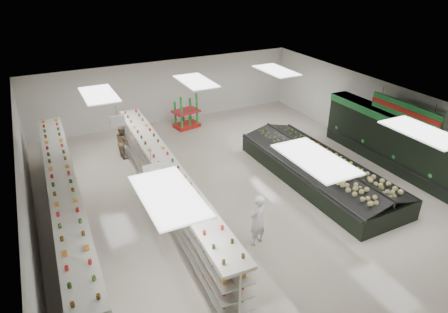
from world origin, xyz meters
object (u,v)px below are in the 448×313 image
gondola_left (68,209)px  gondola_center (168,190)px  produce_island (318,168)px  shopper_background (123,141)px  shopper_main (257,220)px  soda_endcap (186,113)px

gondola_left → gondola_center: gondola_left is taller
produce_island → shopper_background: size_ratio=5.07×
gondola_center → gondola_left: bearing=177.0°
gondola_left → shopper_main: 5.85m
soda_endcap → shopper_main: shopper_main is taller
shopper_main → gondola_left: bearing=-52.0°
shopper_main → gondola_center: bearing=-77.0°
gondola_left → shopper_main: gondola_left is taller
produce_island → gondola_left: bearing=175.2°
gondola_left → shopper_background: 5.39m
gondola_center → shopper_main: gondola_center is taller
shopper_main → shopper_background: (-2.18, 7.63, -0.12)m
gondola_center → soda_endcap: (3.34, 6.82, -0.08)m
gondola_left → gondola_center: (3.15, -0.27, -0.01)m
produce_island → gondola_center: bearing=175.4°
gondola_center → shopper_background: size_ratio=7.45×
produce_island → shopper_background: shopper_background is taller
gondola_center → shopper_main: 3.33m
soda_endcap → shopper_background: bearing=-152.0°
soda_endcap → gondola_center: bearing=-116.1°
soda_endcap → produce_island: bearing=-70.4°
gondola_left → soda_endcap: 9.22m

